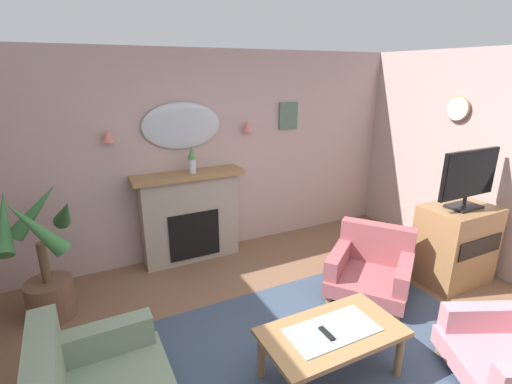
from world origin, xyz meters
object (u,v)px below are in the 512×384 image
wall_sconce_left (108,136)px  wall_mirror (182,126)px  framed_picture (288,116)px  armchair_beside_couch (371,266)px  mantel_vase_centre (192,158)px  potted_plant_tall_palm (44,262)px  wall_clock (458,109)px  tv_remote (327,334)px  tv_flatscreen (469,178)px  wall_sconce_right (248,126)px  fireplace (191,218)px  coffee_table (332,336)px  tv_cabinet (455,244)px

wall_sconce_left → wall_mirror: bearing=3.4°
wall_mirror → framed_picture: 1.50m
armchair_beside_couch → mantel_vase_centre: bearing=132.9°
armchair_beside_couch → wall_mirror: bearing=130.9°
armchair_beside_couch → potted_plant_tall_palm: size_ratio=0.84×
mantel_vase_centre → wall_clock: bearing=-22.1°
mantel_vase_centre → tv_remote: bearing=-84.0°
armchair_beside_couch → tv_flatscreen: bearing=-13.9°
wall_mirror → armchair_beside_couch: wall_mirror is taller
mantel_vase_centre → wall_sconce_right: 0.87m
fireplace → mantel_vase_centre: 0.77m
wall_sconce_left → tv_flatscreen: 3.95m
coffee_table → potted_plant_tall_palm: bearing=136.5°
tv_cabinet → potted_plant_tall_palm: bearing=162.3°
fireplace → tv_flatscreen: size_ratio=1.62×
fireplace → armchair_beside_couch: (1.53, -1.62, -0.27)m
tv_flatscreen → wall_sconce_left: bearing=150.0°
fireplace → wall_clock: wall_clock is taller
wall_sconce_right → coffee_table: bearing=-100.8°
wall_clock → tv_cabinet: size_ratio=0.34×
mantel_vase_centre → tv_cabinet: bearing=-36.1°
wall_sconce_left → wall_clock: size_ratio=0.45×
wall_sconce_left → wall_clock: bearing=-18.9°
framed_picture → potted_plant_tall_palm: (-3.11, -0.67, -1.15)m
fireplace → wall_clock: bearing=-22.2°
framed_picture → coffee_table: framed_picture is taller
fireplace → mantel_vase_centre: size_ratio=4.10×
wall_sconce_right → wall_clock: bearing=-31.2°
fireplace → potted_plant_tall_palm: bearing=-162.1°
framed_picture → potted_plant_tall_palm: framed_picture is taller
mantel_vase_centre → tv_cabinet: size_ratio=0.37×
fireplace → tv_remote: size_ratio=8.50×
wall_clock → armchair_beside_couch: size_ratio=0.27×
fireplace → tv_cabinet: size_ratio=1.51×
fireplace → wall_mirror: size_ratio=1.42×
mantel_vase_centre → armchair_beside_couch: bearing=-47.1°
wall_sconce_left → wall_sconce_right: size_ratio=1.00×
wall_sconce_left → framed_picture: (2.35, 0.06, 0.09)m
armchair_beside_couch → coffee_table: bearing=-145.7°
fireplace → mantel_vase_centre: mantel_vase_centre is taller
mantel_vase_centre → wall_clock: 3.30m
wall_mirror → coffee_table: 2.90m
fireplace → wall_sconce_right: 1.38m
mantel_vase_centre → wall_sconce_left: wall_sconce_left is taller
wall_sconce_right → wall_mirror: bearing=176.6°
armchair_beside_couch → tv_cabinet: 1.06m
wall_sconce_right → potted_plant_tall_palm: wall_sconce_right is taller
wall_clock → tv_remote: size_ratio=1.94×
wall_mirror → wall_sconce_left: bearing=-176.6°
wall_sconce_left → tv_cabinet: size_ratio=0.16×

